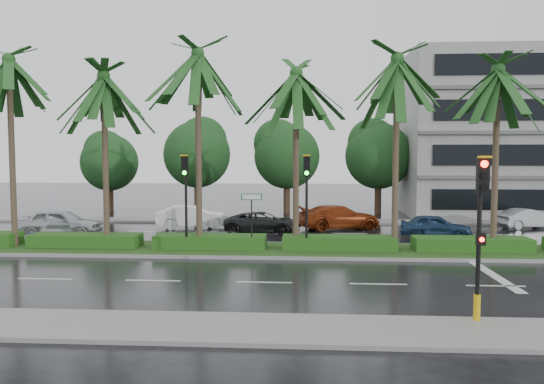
# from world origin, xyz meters

# --- Properties ---
(ground) EXTENTS (120.00, 120.00, 0.00)m
(ground) POSITION_xyz_m (0.00, 0.00, 0.00)
(ground) COLOR black
(ground) RESTS_ON ground
(near_sidewalk) EXTENTS (40.00, 2.40, 0.12)m
(near_sidewalk) POSITION_xyz_m (0.00, -10.20, 0.06)
(near_sidewalk) COLOR slate
(near_sidewalk) RESTS_ON ground
(far_sidewalk) EXTENTS (40.00, 2.00, 0.12)m
(far_sidewalk) POSITION_xyz_m (0.00, 12.00, 0.06)
(far_sidewalk) COLOR slate
(far_sidewalk) RESTS_ON ground
(median) EXTENTS (36.00, 4.00, 0.15)m
(median) POSITION_xyz_m (0.00, 1.00, 0.08)
(median) COLOR gray
(median) RESTS_ON ground
(hedge) EXTENTS (35.20, 1.40, 0.60)m
(hedge) POSITION_xyz_m (0.00, 1.00, 0.45)
(hedge) COLOR #174614
(hedge) RESTS_ON median
(lane_markings) EXTENTS (34.00, 13.06, 0.01)m
(lane_markings) POSITION_xyz_m (3.04, -0.43, 0.01)
(lane_markings) COLOR silver
(lane_markings) RESTS_ON ground
(palm_row) EXTENTS (26.30, 4.20, 9.80)m
(palm_row) POSITION_xyz_m (-1.25, 1.02, 7.95)
(palm_row) COLOR #413026
(palm_row) RESTS_ON median
(signal_near) EXTENTS (0.34, 0.45, 4.36)m
(signal_near) POSITION_xyz_m (6.00, -9.39, 2.50)
(signal_near) COLOR black
(signal_near) RESTS_ON near_sidewalk
(signal_median_left) EXTENTS (0.34, 0.42, 4.36)m
(signal_median_left) POSITION_xyz_m (-4.00, 0.30, 3.00)
(signal_median_left) COLOR black
(signal_median_left) RESTS_ON median
(signal_median_right) EXTENTS (0.34, 0.42, 4.36)m
(signal_median_right) POSITION_xyz_m (1.50, 0.30, 3.00)
(signal_median_right) COLOR black
(signal_median_right) RESTS_ON median
(street_sign) EXTENTS (0.95, 0.09, 2.60)m
(street_sign) POSITION_xyz_m (-1.00, 0.48, 2.12)
(street_sign) COLOR black
(street_sign) RESTS_ON median
(bg_trees) EXTENTS (32.93, 5.39, 7.79)m
(bg_trees) POSITION_xyz_m (1.33, 17.59, 4.73)
(bg_trees) COLOR #3E2C1C
(bg_trees) RESTS_ON ground
(building) EXTENTS (16.00, 10.00, 12.00)m
(building) POSITION_xyz_m (17.00, 18.00, 6.00)
(building) COLOR gray
(building) RESTS_ON ground
(car_silver) EXTENTS (1.99, 4.59, 1.54)m
(car_silver) POSITION_xyz_m (-12.04, 4.81, 0.77)
(car_silver) COLOR #B9BBC2
(car_silver) RESTS_ON ground
(car_white) EXTENTS (2.74, 4.68, 1.46)m
(car_white) POSITION_xyz_m (-5.50, 8.58, 0.73)
(car_white) COLOR white
(car_white) RESTS_ON ground
(car_darkgrey) EXTENTS (2.30, 4.53, 1.23)m
(car_darkgrey) POSITION_xyz_m (-1.00, 6.74, 0.61)
(car_darkgrey) COLOR black
(car_darkgrey) RESTS_ON ground
(car_red) EXTENTS (3.52, 5.44, 1.47)m
(car_red) POSITION_xyz_m (3.50, 8.73, 0.73)
(car_red) COLOR maroon
(car_red) RESTS_ON ground
(car_blue) EXTENTS (2.03, 3.94, 1.28)m
(car_blue) POSITION_xyz_m (8.50, 5.65, 0.64)
(car_blue) COLOR navy
(car_blue) RESTS_ON ground
(car_grey) EXTENTS (2.27, 3.93, 1.23)m
(car_grey) POSITION_xyz_m (15.06, 9.77, 0.61)
(car_grey) COLOR slate
(car_grey) RESTS_ON ground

